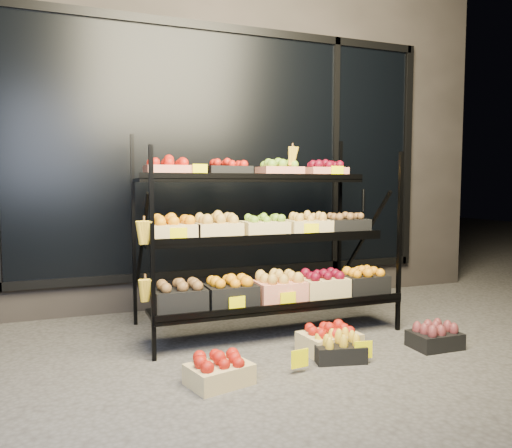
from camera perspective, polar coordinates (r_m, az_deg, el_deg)
name	(u,v)px	position (r m, az deg, el deg)	size (l,w,h in m)	color
ground	(298,351)	(3.82, 4.77, -14.27)	(24.00, 24.00, 0.00)	#514F4C
building	(204,141)	(6.07, -5.97, 9.44)	(6.00, 2.08, 3.50)	#2D2826
display_rack	(265,237)	(4.18, 1.09, -1.54)	(2.18, 1.02, 1.68)	black
tag_floor_a	(300,365)	(3.39, 5.02, -15.71)	(0.13, 0.01, 0.12)	#FFF100
tag_floor_b	(363,355)	(3.62, 12.15, -14.47)	(0.13, 0.01, 0.12)	#FFF100
floor_crate_left	(219,370)	(3.21, -4.24, -16.31)	(0.43, 0.36, 0.19)	#DCC27F
floor_crate_midleft	(338,348)	(3.65, 9.38, -13.79)	(0.39, 0.33, 0.18)	black
floor_crate_midright	(329,339)	(3.80, 8.38, -12.86)	(0.44, 0.34, 0.21)	#DCC27F
floor_crate_right	(435,336)	(4.08, 19.76, -12.00)	(0.36, 0.27, 0.19)	black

